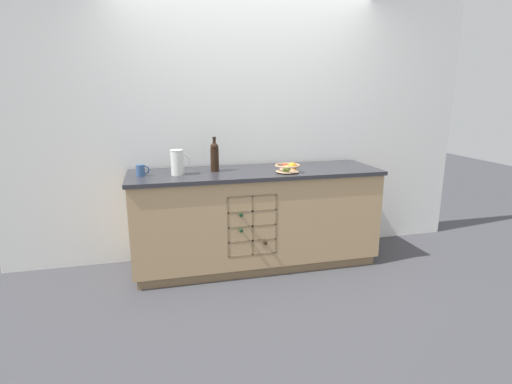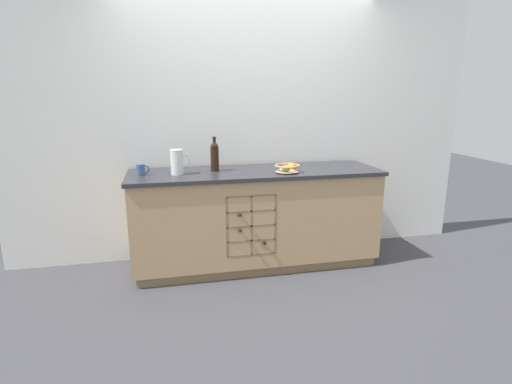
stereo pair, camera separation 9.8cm
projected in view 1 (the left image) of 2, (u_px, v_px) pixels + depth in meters
The scene contains 7 objects.
ground_plane at pixel (256, 264), 3.88m from camera, with size 14.00×14.00×0.00m, color #424247.
back_wall at pixel (246, 128), 3.94m from camera, with size 4.66×0.06×2.55m, color white.
kitchen_island at pixel (256, 218), 3.77m from camera, with size 2.30×0.70×0.92m.
fruit_bowl at pixel (288, 167), 3.56m from camera, with size 0.23×0.23×0.09m.
white_pitcher at pixel (177, 162), 3.44m from camera, with size 0.17×0.11×0.22m.
ceramic_mug at pixel (141, 170), 3.41m from camera, with size 0.11×0.07×0.10m.
standing_wine_bottle at pixel (215, 156), 3.59m from camera, with size 0.08×0.08×0.31m.
Camera 1 is at (-0.88, -3.49, 1.61)m, focal length 28.00 mm.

